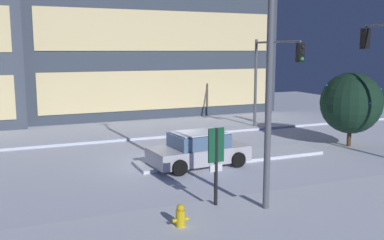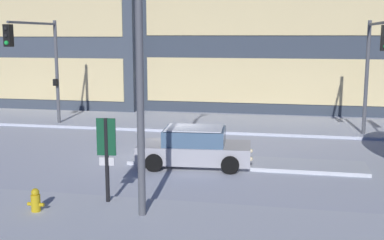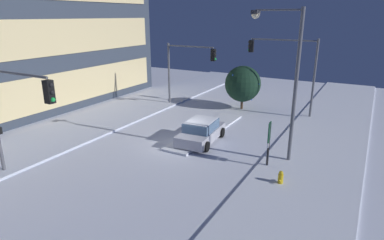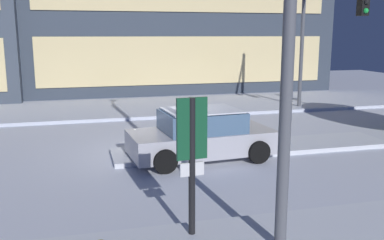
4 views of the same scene
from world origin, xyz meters
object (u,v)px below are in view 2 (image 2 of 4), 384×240
(traffic_light_corner_far_right, at_px, (374,57))
(fire_hydrant, at_px, (36,203))
(traffic_light_corner_far_left, at_px, (38,54))
(street_lamp_arched, at_px, (147,17))
(car_near, at_px, (195,148))
(parking_info_sign, at_px, (107,151))

(traffic_light_corner_far_right, height_order, fire_hydrant, traffic_light_corner_far_right)
(traffic_light_corner_far_left, height_order, street_lamp_arched, street_lamp_arched)
(street_lamp_arched, bearing_deg, traffic_light_corner_far_right, -33.92)
(car_near, distance_m, traffic_light_corner_far_right, 9.31)
(fire_hydrant, height_order, parking_info_sign, parking_info_sign)
(traffic_light_corner_far_left, xyz_separation_m, parking_info_sign, (7.46, -10.12, -2.32))
(street_lamp_arched, height_order, parking_info_sign, street_lamp_arched)
(traffic_light_corner_far_right, relative_size, fire_hydrant, 7.09)
(traffic_light_corner_far_right, xyz_separation_m, parking_info_sign, (-8.67, -10.07, -2.32))
(car_near, bearing_deg, parking_info_sign, -112.57)
(traffic_light_corner_far_left, bearing_deg, parking_info_sign, 36.40)
(car_near, relative_size, traffic_light_corner_far_right, 0.79)
(traffic_light_corner_far_left, xyz_separation_m, street_lamp_arched, (8.79, -10.28, 1.44))
(parking_info_sign, bearing_deg, traffic_light_corner_far_left, 30.43)
(traffic_light_corner_far_left, distance_m, traffic_light_corner_far_right, 16.13)
(traffic_light_corner_far_left, relative_size, street_lamp_arched, 0.68)
(street_lamp_arched, xyz_separation_m, fire_hydrant, (-2.98, -1.02, -5.03))
(parking_info_sign, bearing_deg, traffic_light_corner_far_right, -46.70)
(car_near, height_order, parking_info_sign, parking_info_sign)
(car_near, distance_m, traffic_light_corner_far_left, 10.93)
(car_near, bearing_deg, traffic_light_corner_far_right, 31.21)
(street_lamp_arched, distance_m, parking_info_sign, 3.99)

